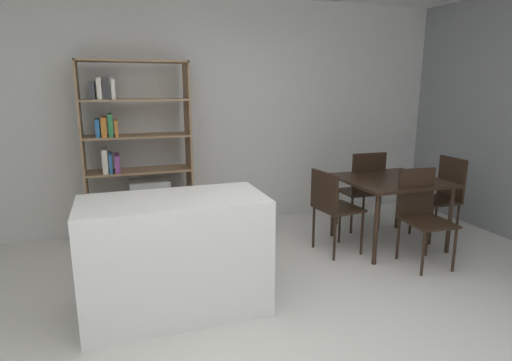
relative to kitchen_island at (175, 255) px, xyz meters
name	(u,v)px	position (x,y,z in m)	size (l,w,h in m)	color
ground_plane	(264,340)	(0.51, -0.60, -0.46)	(9.36, 9.36, 0.00)	silver
back_partition	(190,115)	(0.51, 2.05, 0.93)	(6.81, 0.06, 2.77)	silver
kitchen_island	(175,255)	(0.00, 0.00, 0.00)	(1.38, 0.68, 0.91)	white
open_bookshelf	(135,157)	(-0.18, 1.71, 0.51)	(1.15, 0.38, 1.99)	#997551
dining_table	(390,185)	(2.42, 0.65, 0.22)	(1.02, 0.96, 0.75)	black
dining_chair_far	(364,185)	(2.42, 1.15, 0.11)	(0.45, 0.41, 0.97)	black
dining_chair_window_side	(443,191)	(3.15, 0.65, 0.09)	(0.43, 0.42, 0.93)	black
dining_chair_island_side	(332,203)	(1.70, 0.64, 0.09)	(0.45, 0.48, 0.88)	black
dining_chair_near	(421,209)	(2.43, 0.16, 0.09)	(0.43, 0.48, 0.93)	black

